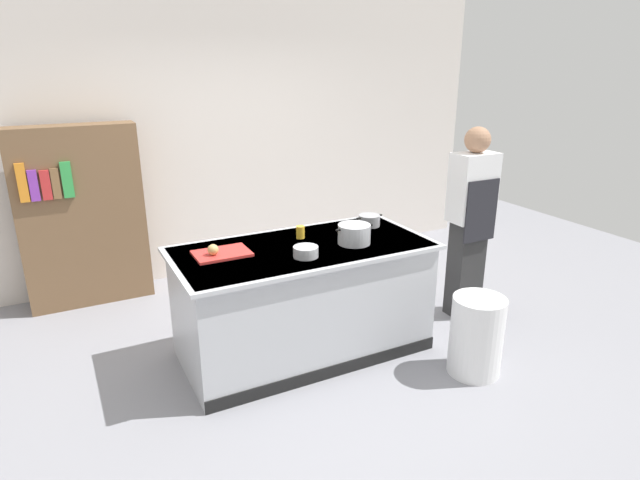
{
  "coord_description": "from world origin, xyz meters",
  "views": [
    {
      "loc": [
        -1.63,
        -3.45,
        2.27
      ],
      "look_at": [
        0.25,
        0.2,
        0.85
      ],
      "focal_mm": 29.84,
      "sensor_mm": 36.0,
      "label": 1
    }
  ],
  "objects_px": {
    "onion": "(213,250)",
    "trash_bin": "(476,336)",
    "juice_cup": "(300,232)",
    "person_chef": "(470,219)",
    "sauce_pan": "(369,220)",
    "stock_pot": "(354,234)",
    "mixing_bowl": "(306,252)",
    "bookshelf": "(82,217)"
  },
  "relations": [
    {
      "from": "onion",
      "to": "trash_bin",
      "type": "height_order",
      "value": "onion"
    },
    {
      "from": "juice_cup",
      "to": "trash_bin",
      "type": "bearing_deg",
      "value": -48.35
    },
    {
      "from": "onion",
      "to": "person_chef",
      "type": "height_order",
      "value": "person_chef"
    },
    {
      "from": "onion",
      "to": "sauce_pan",
      "type": "distance_m",
      "value": 1.41
    },
    {
      "from": "onion",
      "to": "person_chef",
      "type": "xyz_separation_m",
      "value": [
        2.27,
        -0.15,
        -0.05
      ]
    },
    {
      "from": "stock_pot",
      "to": "sauce_pan",
      "type": "height_order",
      "value": "stock_pot"
    },
    {
      "from": "mixing_bowl",
      "to": "stock_pot",
      "type": "bearing_deg",
      "value": 11.4
    },
    {
      "from": "sauce_pan",
      "to": "juice_cup",
      "type": "relative_size",
      "value": 2.48
    },
    {
      "from": "juice_cup",
      "to": "person_chef",
      "type": "xyz_separation_m",
      "value": [
        1.53,
        -0.26,
        -0.04
      ]
    },
    {
      "from": "onion",
      "to": "juice_cup",
      "type": "xyz_separation_m",
      "value": [
        0.74,
        0.11,
        -0.01
      ]
    },
    {
      "from": "onion",
      "to": "mixing_bowl",
      "type": "distance_m",
      "value": 0.67
    },
    {
      "from": "trash_bin",
      "to": "person_chef",
      "type": "xyz_separation_m",
      "value": [
        0.59,
        0.8,
        0.61
      ]
    },
    {
      "from": "onion",
      "to": "stock_pot",
      "type": "xyz_separation_m",
      "value": [
        1.06,
        -0.2,
        0.02
      ]
    },
    {
      "from": "sauce_pan",
      "to": "mixing_bowl",
      "type": "xyz_separation_m",
      "value": [
        -0.81,
        -0.42,
        -0.01
      ]
    },
    {
      "from": "sauce_pan",
      "to": "person_chef",
      "type": "height_order",
      "value": "person_chef"
    },
    {
      "from": "stock_pot",
      "to": "juice_cup",
      "type": "xyz_separation_m",
      "value": [
        -0.31,
        0.3,
        -0.03
      ]
    },
    {
      "from": "juice_cup",
      "to": "onion",
      "type": "bearing_deg",
      "value": -171.94
    },
    {
      "from": "bookshelf",
      "to": "person_chef",
      "type": "bearing_deg",
      "value": -31.77
    },
    {
      "from": "onion",
      "to": "bookshelf",
      "type": "bearing_deg",
      "value": 113.53
    },
    {
      "from": "stock_pot",
      "to": "juice_cup",
      "type": "relative_size",
      "value": 3.19
    },
    {
      "from": "sauce_pan",
      "to": "person_chef",
      "type": "relative_size",
      "value": 0.14
    },
    {
      "from": "stock_pot",
      "to": "trash_bin",
      "type": "height_order",
      "value": "stock_pot"
    },
    {
      "from": "mixing_bowl",
      "to": "trash_bin",
      "type": "bearing_deg",
      "value": -31.34
    },
    {
      "from": "stock_pot",
      "to": "trash_bin",
      "type": "bearing_deg",
      "value": -50.32
    },
    {
      "from": "juice_cup",
      "to": "trash_bin",
      "type": "xyz_separation_m",
      "value": [
        0.94,
        -1.06,
        -0.64
      ]
    },
    {
      "from": "person_chef",
      "to": "trash_bin",
      "type": "bearing_deg",
      "value": 154.76
    },
    {
      "from": "sauce_pan",
      "to": "bookshelf",
      "type": "distance_m",
      "value": 2.68
    },
    {
      "from": "trash_bin",
      "to": "bookshelf",
      "type": "height_order",
      "value": "bookshelf"
    },
    {
      "from": "person_chef",
      "to": "juice_cup",
      "type": "bearing_deg",
      "value": 91.81
    },
    {
      "from": "sauce_pan",
      "to": "trash_bin",
      "type": "distance_m",
      "value": 1.29
    },
    {
      "from": "trash_bin",
      "to": "bookshelf",
      "type": "bearing_deg",
      "value": 132.31
    },
    {
      "from": "juice_cup",
      "to": "person_chef",
      "type": "distance_m",
      "value": 1.55
    },
    {
      "from": "mixing_bowl",
      "to": "bookshelf",
      "type": "distance_m",
      "value": 2.42
    },
    {
      "from": "stock_pot",
      "to": "mixing_bowl",
      "type": "bearing_deg",
      "value": -168.6
    },
    {
      "from": "sauce_pan",
      "to": "mixing_bowl",
      "type": "relative_size",
      "value": 1.35
    },
    {
      "from": "trash_bin",
      "to": "mixing_bowl",
      "type": "bearing_deg",
      "value": 148.66
    },
    {
      "from": "juice_cup",
      "to": "bookshelf",
      "type": "relative_size",
      "value": 0.06
    },
    {
      "from": "mixing_bowl",
      "to": "person_chef",
      "type": "height_order",
      "value": "person_chef"
    },
    {
      "from": "onion",
      "to": "bookshelf",
      "type": "height_order",
      "value": "bookshelf"
    },
    {
      "from": "trash_bin",
      "to": "bookshelf",
      "type": "distance_m",
      "value": 3.65
    },
    {
      "from": "stock_pot",
      "to": "onion",
      "type": "bearing_deg",
      "value": 169.38
    },
    {
      "from": "stock_pot",
      "to": "mixing_bowl",
      "type": "xyz_separation_m",
      "value": [
        -0.46,
        -0.09,
        -0.04
      ]
    }
  ]
}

